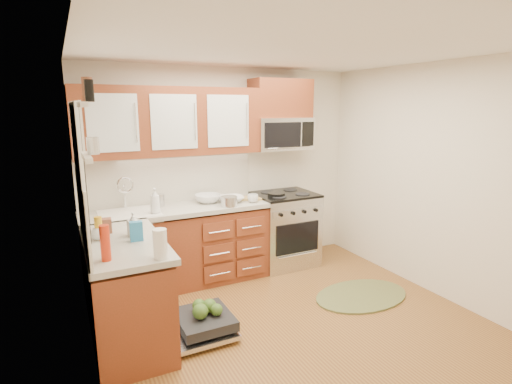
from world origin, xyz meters
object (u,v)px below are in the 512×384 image
range (284,229)px  sink (130,224)px  skillet (276,194)px  upper_cabinets (170,121)px  bowl_a (231,199)px  rug (361,296)px  cutting_board (249,198)px  bowl_b (208,198)px  paper_towel_roll (160,244)px  dishwasher (200,325)px  cup (253,198)px  microwave (281,134)px  stock_pot (229,201)px

range → sink: range is taller
skillet → upper_cabinets: bearing=169.4°
sink → bowl_a: bearing=-1.3°
sink → rug: size_ratio=0.57×
sink → cutting_board: cutting_board is taller
rug → upper_cabinets: bearing=141.6°
bowl_b → paper_towel_roll: bearing=-121.1°
rug → skillet: (-0.46, 1.11, 0.96)m
dishwasher → cup: (1.01, 0.97, 0.87)m
dishwasher → bowl_a: bowl_a is taller
range → microwave: microwave is taller
paper_towel_roll → dishwasher: bearing=39.4°
upper_cabinets → cup: bearing=-19.4°
cup → upper_cabinets: bearing=160.6°
cutting_board → paper_towel_roll: bearing=-134.3°
bowl_a → dishwasher: bearing=-125.5°
rug → bowl_a: bowl_a is taller
cup → stock_pot: bearing=-171.6°
range → cutting_board: bearing=178.5°
stock_pot → bowl_a: 0.20m
rug → stock_pot: stock_pot is taller
upper_cabinets → rug: 2.85m
paper_towel_roll → cup: 1.90m
rug → skillet: 1.54m
upper_cabinets → paper_towel_roll: (-0.52, -1.59, -0.84)m
range → stock_pot: stock_pot is taller
range → paper_towel_roll: 2.48m
upper_cabinets → stock_pot: size_ratio=10.72×
paper_towel_roll → cup: paper_towel_roll is taller
microwave → bowl_b: (-1.01, -0.05, -0.73)m
skillet → sink: bearing=177.5°
sink → cutting_board: bearing=0.9°
cutting_board → paper_towel_roll: 2.05m
cup → cutting_board: bearing=79.0°
sink → rug: 2.63m
cup → range: bearing=16.8°
rug → paper_towel_roll: paper_towel_roll is taller
dishwasher → bowl_b: (0.53, 1.20, 0.87)m
range → sink: bearing=-179.7°
bowl_a → range: bearing=2.7°
range → sink: (-1.93, -0.01, 0.33)m
microwave → cutting_board: microwave is taller
range → cutting_board: (-0.50, 0.01, 0.46)m
stock_pot → bowl_b: 0.32m
rug → stock_pot: bearing=139.3°
skillet → stock_pot: (-0.69, -0.12, 0.01)m
upper_cabinets → microwave: upper_cabinets is taller
upper_cabinets → microwave: bearing=-1.0°
dishwasher → bowl_a: bearing=54.5°
range → bowl_a: size_ratio=3.27×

